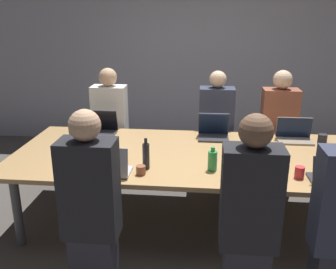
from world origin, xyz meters
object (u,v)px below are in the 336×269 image
Objects in this scene: cup_near_midright at (277,169)px; cup_far_right at (322,138)px; cup_near_right at (300,172)px; bottle_near_left at (146,156)px; person_near_midright at (249,215)px; laptop_far_right at (294,134)px; person_far_left at (110,127)px; bottle_far_left at (72,129)px; person_far_center at (216,131)px; laptop_far_center at (213,131)px; person_near_left at (91,206)px; person_far_right at (278,132)px; cup_near_left at (141,170)px; laptop_near_left at (110,167)px; stapler at (229,158)px; laptop_far_left at (102,127)px; bottle_near_midright at (212,160)px; laptop_near_right at (332,175)px; laptop_near_midright at (245,169)px.

cup_near_midright is 1.04m from cup_far_right.
cup_near_right is 1.26m from bottle_near_left.
person_near_midright is 1.62m from laptop_far_right.
person_near_midright is at bearing -53.07° from person_far_left.
bottle_far_left is at bearing -115.27° from person_far_left.
person_far_center is at bearing 0.96° from person_far_left.
laptop_far_center reaches higher than laptop_far_right.
person_far_center is (1.26, 0.02, -0.01)m from person_far_left.
laptop_far_center is at bearing -120.92° from person_near_left.
person_far_right is (0.53, 1.94, -0.01)m from person_near_midright.
bottle_near_left is (0.02, 0.13, 0.08)m from cup_near_left.
person_far_left is at bearing -75.74° from laptop_near_left.
stapler is (-0.37, 0.26, -0.02)m from cup_near_midright.
laptop_far_left is 1.96m from cup_near_midright.
bottle_near_midright is 1.08m from person_near_left.
stapler is (0.13, -0.64, -0.05)m from laptop_far_center.
person_far_left is 15.14× the size of cup_far_right.
person_near_midright is at bearing 157.05° from laptop_near_left.
laptop_near_right is 1.20× the size of bottle_near_left.
laptop_near_left is at bearing -137.08° from person_far_right.
person_far_center is at bearing 85.01° from laptop_far_center.
cup_near_left is 0.15m from bottle_near_left.
person_far_right reaches higher than bottle_near_midright.
cup_near_left is at bearing -114.00° from person_far_center.
laptop_far_left is 1.56m from person_near_left.
laptop_far_right is at bearing 3.33° from bottle_far_left.
person_near_midright reaches higher than bottle_far_left.
person_near_left reaches higher than cup_far_right.
laptop_far_right is at bearing 80.42° from cup_near_right.
stapler is (0.98, 0.41, -0.05)m from laptop_near_left.
laptop_near_midright is at bearing -91.71° from person_near_midright.
person_far_right is 8.88× the size of stapler.
person_far_center is 0.71m from person_far_right.
laptop_far_center reaches higher than cup_far_right.
person_near_left is 8.92× the size of stapler.
laptop_far_center reaches higher than cup_near_left.
person_far_right is (1.33, 1.32, -0.17)m from bottle_near_left.
laptop_far_right reaches higher than bottle_near_midright.
bottle_near_midright is at bearing -46.91° from person_far_left.
laptop_near_midright reaches higher than laptop_near_right.
person_near_left is 2.53m from person_far_right.
laptop_far_center is (1.49, 0.15, -0.02)m from bottle_far_left.
cup_near_right is 0.07× the size of person_near_midright.
laptop_near_midright reaches higher than bottle_far_left.
cup_near_left is 0.06× the size of person_far_right.
person_far_left is at bearing 113.34° from cup_near_left.
bottle_far_left reaches higher than stapler.
person_near_left is 3.92× the size of laptop_far_right.
laptop_far_right is (0.83, -0.01, -0.01)m from laptop_far_center.
person_near_left is (0.33, -1.52, -0.12)m from laptop_far_left.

